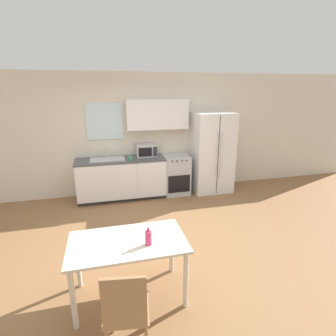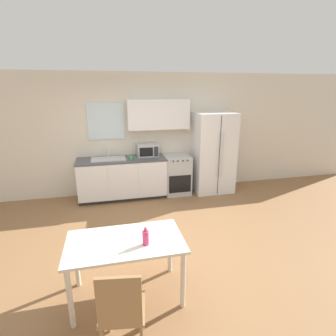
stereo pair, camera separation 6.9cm
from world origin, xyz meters
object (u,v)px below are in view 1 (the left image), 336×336
Objects in this scene: dining_table at (128,249)px; dining_chair_near at (126,310)px; microwave at (146,150)px; oven_range at (175,174)px; drink_bottle at (148,237)px; refrigerator at (212,153)px; coffee_mug at (131,158)px.

dining_chair_near is at bearing -97.59° from dining_table.
microwave reaches higher than dining_chair_near.
microwave reaches higher than oven_range.
drink_bottle is at bearing -110.72° from oven_range.
refrigerator reaches higher than dining_table.
dining_chair_near is 0.75m from drink_bottle.
dining_table is at bearing -114.92° from oven_range.
oven_range is at bearing 76.86° from dining_chair_near.
drink_bottle is at bearing -92.68° from coffee_mug.
dining_chair_near is (-2.36, -3.70, -0.38)m from refrigerator.
refrigerator is 1.53m from microwave.
refrigerator is at bearing 56.39° from drink_bottle.
refrigerator is at bearing 52.61° from dining_table.
oven_range is 0.49× the size of refrigerator.
microwave is at bearing 86.24° from dining_chair_near.
dining_table is at bearing -127.39° from refrigerator.
dining_chair_near is at bearing -116.68° from drink_bottle.
microwave is 0.49× the size of dining_chair_near.
oven_range is 4.03m from dining_chair_near.
coffee_mug is at bearing -175.08° from refrigerator.
coffee_mug is at bearing -168.72° from oven_range.
microwave is (-0.65, 0.10, 0.58)m from oven_range.
oven_range is 8.13× the size of coffee_mug.
refrigerator is 3.73m from dining_table.
refrigerator is (0.86, -0.04, 0.47)m from oven_range.
dining_chair_near is 4.20× the size of drink_bottle.
drink_bottle is (-0.53, -3.22, -0.21)m from microwave.
dining_table is (-0.35, -2.79, -0.32)m from coffee_mug.
microwave is 2.05× the size of drink_bottle.
oven_range reaches higher than dining_table.
dining_table is (-0.74, -3.10, -0.40)m from microwave.
microwave reaches higher than coffee_mug.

